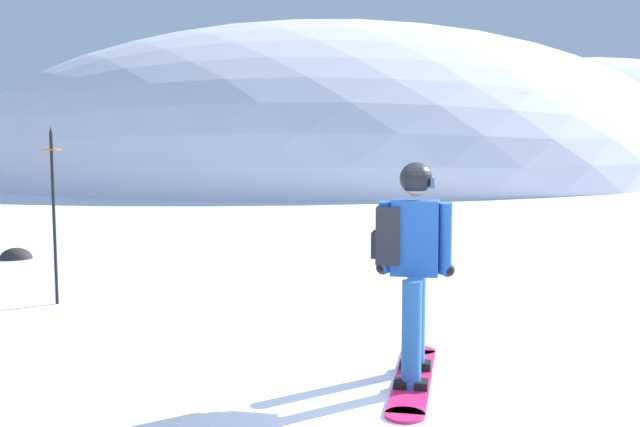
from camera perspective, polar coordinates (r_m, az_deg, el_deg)
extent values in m
plane|color=white|center=(5.74, 10.14, -13.82)|extent=(300.00, 300.00, 0.00)
ellipsoid|color=silver|center=(35.70, 1.07, 3.13)|extent=(33.00, 29.70, 13.29)
ellipsoid|color=silver|center=(52.91, 19.13, 3.81)|extent=(25.32, 22.79, 12.94)
cube|color=#D11E5B|center=(6.20, 6.93, -12.11)|extent=(0.94, 1.52, 0.02)
cylinder|color=#D11E5B|center=(6.94, 7.40, -10.09)|extent=(0.28, 0.28, 0.02)
cylinder|color=#D11E5B|center=(5.47, 6.32, -14.66)|extent=(0.28, 0.28, 0.02)
cube|color=black|center=(6.42, 7.09, -11.08)|extent=(0.29, 0.24, 0.06)
cube|color=black|center=(5.96, 6.76, -12.44)|extent=(0.29, 0.24, 0.06)
cylinder|color=#235699|center=(6.31, 7.14, -7.78)|extent=(0.15, 0.15, 0.82)
cylinder|color=#235699|center=(5.85, 6.81, -8.92)|extent=(0.15, 0.15, 0.82)
cube|color=#1E4C9E|center=(5.94, 7.07, -1.78)|extent=(0.42, 0.36, 0.58)
cylinder|color=#1E4C9E|center=(5.96, 4.87, -1.73)|extent=(0.17, 0.20, 0.57)
cylinder|color=#1E4C9E|center=(5.93, 9.29, -1.83)|extent=(0.17, 0.20, 0.57)
sphere|color=black|center=(6.04, 4.70, -4.02)|extent=(0.11, 0.11, 0.11)
sphere|color=black|center=(6.01, 9.45, -4.14)|extent=(0.11, 0.11, 0.11)
cube|color=#232328|center=(5.96, 5.15, -1.55)|extent=(0.29, 0.33, 0.44)
cube|color=#232328|center=(5.98, 4.19, -2.28)|extent=(0.14, 0.21, 0.20)
sphere|color=tan|center=(5.90, 7.13, 2.31)|extent=(0.21, 0.21, 0.21)
sphere|color=black|center=(5.90, 7.13, 2.60)|extent=(0.25, 0.25, 0.25)
cube|color=navy|center=(5.89, 8.39, 2.28)|extent=(0.10, 0.17, 0.08)
cylinder|color=black|center=(9.06, -19.14, -0.43)|extent=(0.04, 0.04, 1.92)
cylinder|color=orange|center=(9.01, -19.32, 4.50)|extent=(0.20, 0.20, 0.02)
cone|color=black|center=(9.01, -19.37, 5.90)|extent=(0.04, 0.04, 0.08)
ellipsoid|color=#282628|center=(12.58, -21.63, -3.14)|extent=(0.48, 0.41, 0.34)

